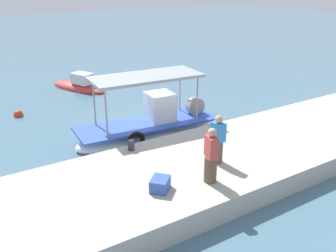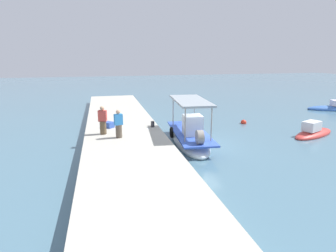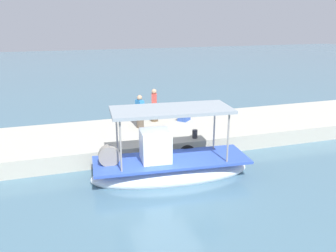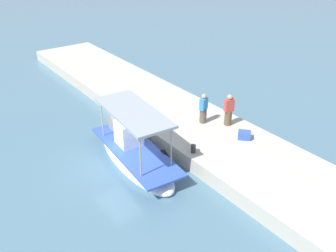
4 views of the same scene
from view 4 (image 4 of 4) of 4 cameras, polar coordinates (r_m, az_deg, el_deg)
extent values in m
plane|color=slate|center=(18.04, -7.01, -5.50)|extent=(120.00, 120.00, 0.00)
cube|color=#B4B1A2|center=(20.05, 4.02, -0.37)|extent=(36.00, 4.82, 0.74)
ellipsoid|color=white|center=(17.82, -5.04, -5.28)|extent=(6.44, 2.49, 1.00)
cube|color=#3354B9|center=(17.52, -5.11, -3.78)|extent=(6.19, 2.47, 0.10)
cube|color=silver|center=(17.70, -6.13, -1.20)|extent=(1.19, 1.17, 1.31)
cylinder|color=gray|center=(18.41, -10.19, 0.99)|extent=(0.07, 0.07, 2.02)
cylinder|color=gray|center=(18.93, -6.02, 2.10)|extent=(0.07, 0.07, 2.02)
cylinder|color=gray|center=(15.20, -4.29, -4.95)|extent=(0.07, 0.07, 2.02)
cylinder|color=gray|center=(15.82, 0.51, -3.39)|extent=(0.07, 0.07, 2.02)
cube|color=#939EA5|center=(16.53, -5.41, 2.20)|extent=(4.67, 2.27, 0.12)
torus|color=black|center=(17.34, -0.63, -4.82)|extent=(0.75, 0.24, 0.74)
cylinder|color=gray|center=(19.22, -8.44, 0.49)|extent=(0.83, 0.42, 0.80)
cylinder|color=brown|center=(19.69, 9.32, 1.27)|extent=(0.48, 0.48, 0.81)
cube|color=#C3453D|center=(19.37, 9.49, 3.22)|extent=(0.39, 0.55, 0.67)
sphere|color=tan|center=(19.18, 9.60, 4.48)|extent=(0.26, 0.26, 0.26)
cylinder|color=brown|center=(19.76, 5.48, 1.58)|extent=(0.46, 0.46, 0.77)
cube|color=#3086D4|center=(19.46, 5.57, 3.44)|extent=(0.39, 0.53, 0.64)
sphere|color=tan|center=(19.28, 5.63, 4.64)|extent=(0.25, 0.25, 0.25)
cylinder|color=#2D2D33|center=(17.17, 3.95, -3.53)|extent=(0.24, 0.24, 0.39)
cube|color=#3455AD|center=(18.63, 11.79, -1.39)|extent=(0.79, 0.78, 0.38)
camera|label=1|loc=(21.66, 39.10, 13.24)|focal=40.28mm
camera|label=2|loc=(32.32, -13.59, 19.67)|focal=30.47mm
camera|label=3|loc=(17.85, -50.26, 5.28)|focal=37.54mm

